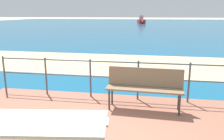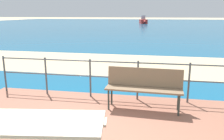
# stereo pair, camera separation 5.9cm
# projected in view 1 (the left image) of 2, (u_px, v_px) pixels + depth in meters

# --- Properties ---
(sea_water) EXTENTS (90.00, 90.00, 0.01)m
(sea_water) POSITION_uv_depth(u_px,v_px,m) (148.00, 25.00, 41.88)
(sea_water) COLOR #145B84
(sea_water) RESTS_ON ground
(beach_strip) EXTENTS (54.05, 5.05, 0.01)m
(beach_strip) POSITION_uv_depth(u_px,v_px,m) (130.00, 64.00, 9.98)
(beach_strip) COLOR tan
(beach_strip) RESTS_ON ground
(picnic_table) EXTENTS (2.00, 1.69, 0.77)m
(picnic_table) POSITION_uv_depth(u_px,v_px,m) (33.00, 134.00, 2.88)
(picnic_table) COLOR #BCAD93
(picnic_table) RESTS_ON patio_paving
(park_bench) EXTENTS (1.65, 0.49, 0.89)m
(park_bench) POSITION_uv_depth(u_px,v_px,m) (145.00, 84.00, 5.05)
(park_bench) COLOR #7A6047
(park_bench) RESTS_ON patio_paving
(railing_fence) EXTENTS (5.94, 0.04, 0.96)m
(railing_fence) POSITION_uv_depth(u_px,v_px,m) (114.00, 74.00, 5.68)
(railing_fence) COLOR #4C5156
(railing_fence) RESTS_ON patio_paving
(boat_near) EXTENTS (1.95, 3.75, 1.68)m
(boat_near) POSITION_uv_depth(u_px,v_px,m) (141.00, 21.00, 49.52)
(boat_near) COLOR red
(boat_near) RESTS_ON sea_water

